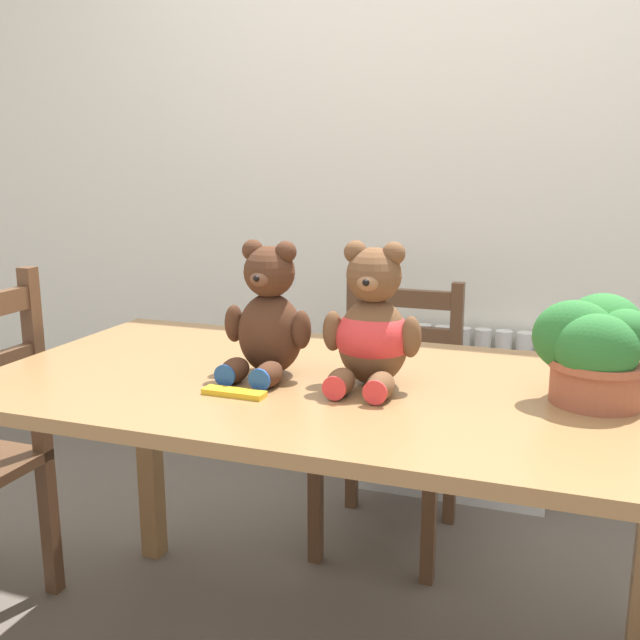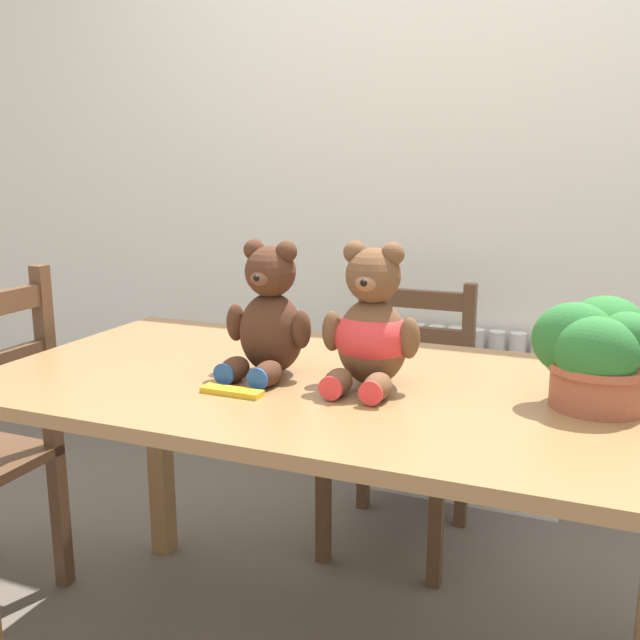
% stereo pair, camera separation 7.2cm
% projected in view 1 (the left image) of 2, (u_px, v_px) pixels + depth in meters
% --- Properties ---
extents(wall_back, '(8.00, 0.04, 2.60)m').
position_uv_depth(wall_back, '(435.00, 148.00, 2.55)').
color(wall_back, silver).
rests_on(wall_back, ground_plane).
extents(radiator, '(0.73, 0.10, 0.67)m').
position_uv_depth(radiator, '(449.00, 422.00, 2.66)').
color(radiator, silver).
rests_on(radiator, ground_plane).
extents(dining_table, '(1.55, 0.83, 0.77)m').
position_uv_depth(dining_table, '(329.00, 422.00, 1.61)').
color(dining_table, olive).
rests_on(dining_table, ground_plane).
extents(wooden_chair_behind, '(0.40, 0.43, 0.86)m').
position_uv_depth(wooden_chair_behind, '(392.00, 413.00, 2.36)').
color(wooden_chair_behind, brown).
rests_on(wooden_chair_behind, ground_plane).
extents(teddy_bear_left, '(0.21, 0.21, 0.31)m').
position_uv_depth(teddy_bear_left, '(268.00, 318.00, 1.61)').
color(teddy_bear_left, '#472819').
rests_on(teddy_bear_left, dining_table).
extents(teddy_bear_right, '(0.22, 0.22, 0.31)m').
position_uv_depth(teddy_bear_right, '(372.00, 329.00, 1.53)').
color(teddy_bear_right, brown).
rests_on(teddy_bear_right, dining_table).
extents(potted_plant, '(0.23, 0.25, 0.21)m').
position_uv_depth(potted_plant, '(596.00, 348.00, 1.42)').
color(potted_plant, '#9E5138').
rests_on(potted_plant, dining_table).
extents(chocolate_bar, '(0.14, 0.04, 0.01)m').
position_uv_depth(chocolate_bar, '(234.00, 393.00, 1.48)').
color(chocolate_bar, gold).
rests_on(chocolate_bar, dining_table).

